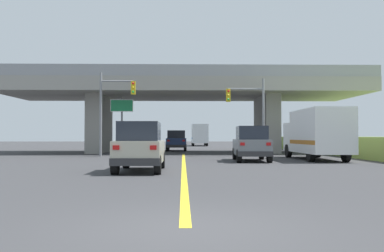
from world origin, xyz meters
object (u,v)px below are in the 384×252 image
object	(u,v)px
suv_crossing	(251,144)
traffic_signal_nearside	(251,107)
box_truck	(317,134)
semi_truck_distant	(200,135)
highway_sign	(122,112)
traffic_signal_farside	(112,103)
suv_lead	(140,147)
sedan_oncoming	(176,141)

from	to	relation	value
suv_crossing	traffic_signal_nearside	bearing A→B (deg)	83.66
box_truck	semi_truck_distant	xyz separation A→B (m)	(-5.69, 37.79, 0.08)
semi_truck_distant	traffic_signal_nearside	bearing A→B (deg)	-85.53
highway_sign	box_truck	bearing A→B (deg)	-32.55
traffic_signal_farside	semi_truck_distant	xyz separation A→B (m)	(7.60, 33.30, -2.12)
highway_sign	traffic_signal_farside	bearing A→B (deg)	-92.16
suv_lead	suv_crossing	xyz separation A→B (m)	(5.72, 6.98, 0.00)
suv_crossing	traffic_signal_nearside	world-z (taller)	traffic_signal_nearside
box_truck	traffic_signal_nearside	distance (m)	6.54
suv_crossing	box_truck	world-z (taller)	box_truck
highway_sign	semi_truck_distant	size ratio (longest dim) A/B	0.61
highway_sign	suv_crossing	bearing A→B (deg)	-47.17
suv_lead	suv_crossing	world-z (taller)	same
traffic_signal_nearside	semi_truck_distant	world-z (taller)	traffic_signal_nearside
suv_crossing	highway_sign	bearing A→B (deg)	135.77
suv_crossing	traffic_signal_farside	world-z (taller)	traffic_signal_farside
traffic_signal_nearside	highway_sign	bearing A→B (deg)	163.21
traffic_signal_farside	semi_truck_distant	distance (m)	34.22
suv_lead	suv_crossing	bearing A→B (deg)	50.66
suv_lead	traffic_signal_farside	bearing A→B (deg)	104.71
suv_crossing	sedan_oncoming	bearing A→B (deg)	107.54
traffic_signal_farside	highway_sign	distance (m)	3.92
suv_crossing	suv_lead	bearing A→B (deg)	-126.41
semi_truck_distant	highway_sign	bearing A→B (deg)	-104.22
box_truck	traffic_signal_farside	distance (m)	14.19
highway_sign	traffic_signal_nearside	bearing A→B (deg)	-16.79
traffic_signal_nearside	traffic_signal_farside	xyz separation A→B (m)	(-10.13, -0.88, 0.22)
suv_lead	highway_sign	size ratio (longest dim) A/B	0.93
box_truck	traffic_signal_farside	bearing A→B (deg)	161.32
suv_crossing	semi_truck_distant	size ratio (longest dim) A/B	0.60
box_truck	traffic_signal_farside	size ratio (longest dim) A/B	1.22
semi_truck_distant	suv_crossing	bearing A→B (deg)	-87.86
suv_lead	highway_sign	xyz separation A→B (m)	(-3.19, 16.59, 2.40)
traffic_signal_farside	semi_truck_distant	size ratio (longest dim) A/B	0.80
traffic_signal_nearside	traffic_signal_farside	bearing A→B (deg)	-175.03
suv_crossing	sedan_oncoming	size ratio (longest dim) A/B	1.02
box_truck	highway_sign	distance (m)	15.69
suv_lead	box_truck	world-z (taller)	box_truck
suv_crossing	highway_sign	world-z (taller)	highway_sign
traffic_signal_nearside	traffic_signal_farside	distance (m)	10.18
box_truck	semi_truck_distant	bearing A→B (deg)	98.56
sedan_oncoming	highway_sign	world-z (taller)	highway_sign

